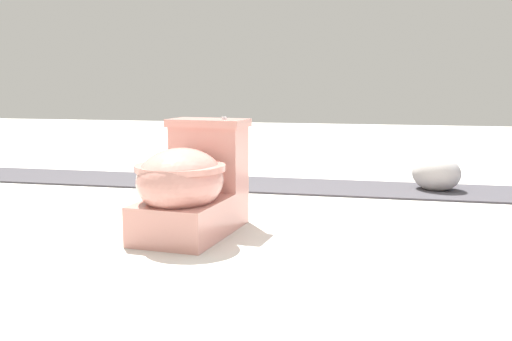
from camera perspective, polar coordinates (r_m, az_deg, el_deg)
ground_plane at (r=2.66m, az=-2.32°, el=-6.41°), size 14.00×14.00×0.00m
gravel_strip at (r=3.85m, az=10.01°, el=-1.72°), size 0.56×8.00×0.01m
toilet at (r=2.68m, az=-6.29°, el=-1.48°), size 0.67×0.44×0.52m
boulder_far at (r=3.89m, az=16.79°, el=-0.25°), size 0.39×0.40×0.23m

